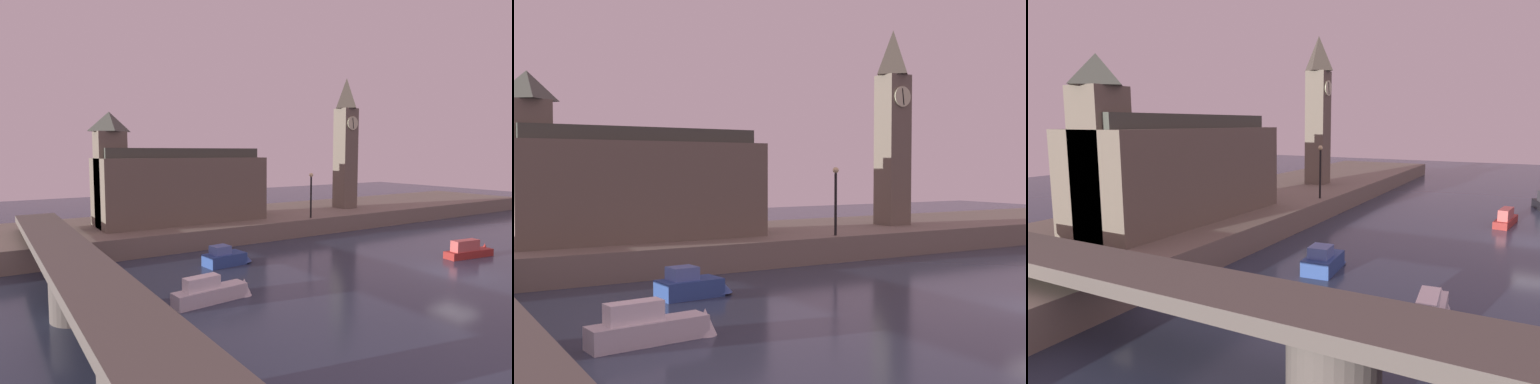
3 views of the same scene
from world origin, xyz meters
The scene contains 6 objects.
far_embankment centered at (0.00, 20.00, 0.75)m, with size 70.00×12.00×1.50m, color slate.
clock_tower centered at (8.47, 18.59, 8.55)m, with size 2.03×2.09×13.61m.
parliament_hall centered at (-10.42, 19.13, 4.62)m, with size 14.10×5.06×9.03m.
streetlamp centered at (0.76, 14.84, 4.02)m, with size 0.36×0.36×4.06m.
boat_tour_blue centered at (-10.77, 9.32, 0.49)m, with size 3.45×1.65×1.34m.
boat_ferry_white centered at (-14.77, 3.38, 0.50)m, with size 4.41×1.32×1.46m.
Camera 2 is at (-21.92, -15.73, 5.54)m, focal length 44.97 mm.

